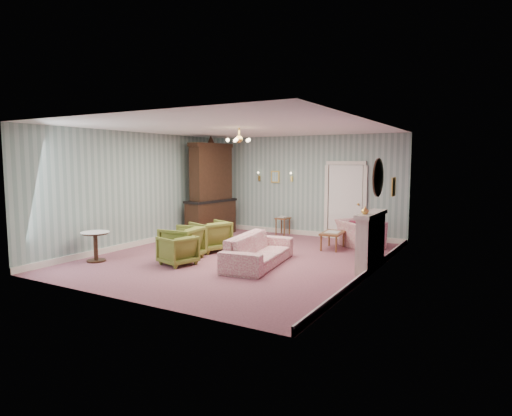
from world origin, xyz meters
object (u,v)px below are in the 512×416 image
Objects in this scene: olive_chair_c at (211,234)px; fireplace at (371,241)px; side_table_black at (371,248)px; dresser at (211,187)px; olive_chair_b at (182,241)px; olive_chair_a at (178,249)px; pedestal_table at (96,247)px; wingback_chair at (360,229)px; coffee_table at (333,240)px; sofa_chintz at (259,245)px.

olive_chair_c is 3.86m from fireplace.
fireplace is 0.93m from side_table_black.
olive_chair_c is 2.57m from dresser.
olive_chair_c is at bearing 172.95° from olive_chair_b.
olive_chair_a is 1.04× the size of pedestal_table.
olive_chair_a is 1.52m from olive_chair_c.
olive_chair_c is at bearing 55.35° from pedestal_table.
wingback_chair is at bearing 111.72° from fireplace.
pedestal_table is (-1.50, -2.17, -0.07)m from olive_chair_c.
coffee_table is at bearing 148.62° from side_table_black.
olive_chair_a reaches higher than side_table_black.
dresser is at bearing 88.17° from pedestal_table.
coffee_table is (-0.51, -0.59, -0.24)m from wingback_chair.
side_table_black is at bearing 140.54° from olive_chair_a.
olive_chair_a is 0.85× the size of olive_chair_b.
wingback_chair reaches higher than olive_chair_b.
olive_chair_b is 0.28× the size of dresser.
sofa_chintz reaches higher than side_table_black.
olive_chair_a is 0.85× the size of olive_chair_c.
side_table_black is at bearing 157.61° from wingback_chair.
wingback_chair reaches higher than olive_chair_c.
dresser is 4.05m from coffee_table.
olive_chair_a is 0.49× the size of fireplace.
dresser is at bearing 45.86° from wingback_chair.
sofa_chintz reaches higher than olive_chair_c.
olive_chair_b is at bearing 36.90° from pedestal_table.
wingback_chair is at bearing 131.82° from olive_chair_b.
pedestal_table is (-5.35, -2.29, -0.25)m from fireplace.
dresser is 4.23m from pedestal_table.
olive_chair_a is 1.85m from pedestal_table.
olive_chair_a is 0.31× the size of sofa_chintz.
olive_chair_b is at bearing -150.94° from side_table_black.
dresser is at bearing 41.54° from sofa_chintz.
dresser reaches higher than coffee_table.
sofa_chintz is at bearing 133.48° from olive_chair_a.
wingback_chair is 1.25× the size of coffee_table.
side_table_black is at bearing -31.38° from coffee_table.
olive_chair_c is 1.51× the size of side_table_black.
side_table_black is (5.01, -0.94, -1.16)m from dresser.
olive_chair_c is 3.77m from wingback_chair.
pedestal_table is (-3.22, -1.49, -0.10)m from sofa_chintz.
fireplace is 2.10m from coffee_table.
sofa_chintz is at bearing 107.82° from wingback_chair.
sofa_chintz is at bearing -107.90° from coffee_table.
olive_chair_b is at bearing -163.00° from fireplace.
wingback_chair is at bearing 158.31° from olive_chair_a.
coffee_table is (0.76, 2.36, -0.21)m from sofa_chintz.
dresser is 3.38× the size of coffee_table.
fireplace is 2.13× the size of pedestal_table.
fireplace is at bearing -76.14° from side_table_black.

